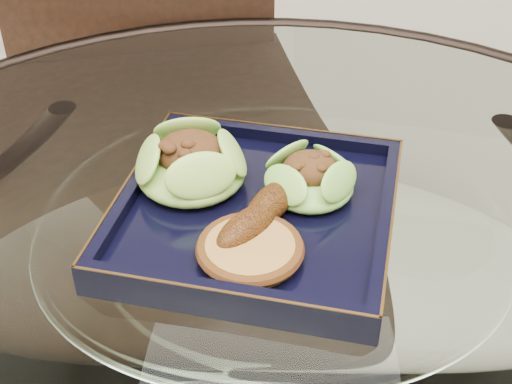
{
  "coord_description": "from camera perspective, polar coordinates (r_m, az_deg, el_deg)",
  "views": [
    {
      "loc": [
        0.01,
        -0.5,
        1.22
      ],
      "look_at": [
        -0.02,
        0.06,
        0.8
      ],
      "focal_mm": 50.0,
      "sensor_mm": 36.0,
      "label": 1
    }
  ],
  "objects": [
    {
      "name": "lettuce_wrap_right",
      "position": [
        0.72,
        4.33,
        0.93
      ],
      "size": [
        0.12,
        0.12,
        0.03
      ],
      "primitive_type": "ellipsoid",
      "rotation": [
        0.0,
        0.0,
        0.42
      ],
      "color": "#5CAB31",
      "rests_on": "navy_plate"
    },
    {
      "name": "roasted_plantain",
      "position": [
        0.69,
        1.23,
        -0.85
      ],
      "size": [
        0.1,
        0.15,
        0.03
      ],
      "primitive_type": "ellipsoid",
      "rotation": [
        0.0,
        0.0,
        1.07
      ],
      "color": "#5A2B09",
      "rests_on": "navy_plate"
    },
    {
      "name": "navy_plate",
      "position": [
        0.72,
        -0.0,
        -1.91
      ],
      "size": [
        0.31,
        0.31,
        0.02
      ],
      "primitive_type": "cube",
      "rotation": [
        0.0,
        0.0,
        -0.16
      ],
      "color": "black",
      "rests_on": "dining_table"
    },
    {
      "name": "crumb_patty",
      "position": [
        0.65,
        -0.47,
        -4.71
      ],
      "size": [
        0.1,
        0.1,
        0.02
      ],
      "primitive_type": "cylinder",
      "rotation": [
        0.0,
        0.0,
        0.19
      ],
      "color": "#AC8239",
      "rests_on": "navy_plate"
    },
    {
      "name": "dining_table",
      "position": [
        0.8,
        1.1,
        -14.34
      ],
      "size": [
        1.13,
        1.13,
        0.77
      ],
      "color": "white",
      "rests_on": "ground"
    },
    {
      "name": "lettuce_wrap_left",
      "position": [
        0.74,
        -5.22,
        2.02
      ],
      "size": [
        0.13,
        0.13,
        0.04
      ],
      "primitive_type": "ellipsoid",
      "rotation": [
        0.0,
        0.0,
        -0.15
      ],
      "color": "#65A02E",
      "rests_on": "navy_plate"
    },
    {
      "name": "dining_chair",
      "position": [
        1.15,
        -7.92,
        2.38
      ],
      "size": [
        0.54,
        0.54,
        1.03
      ],
      "rotation": [
        0.0,
        0.0,
        0.25
      ],
      "color": "black",
      "rests_on": "ground"
    }
  ]
}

